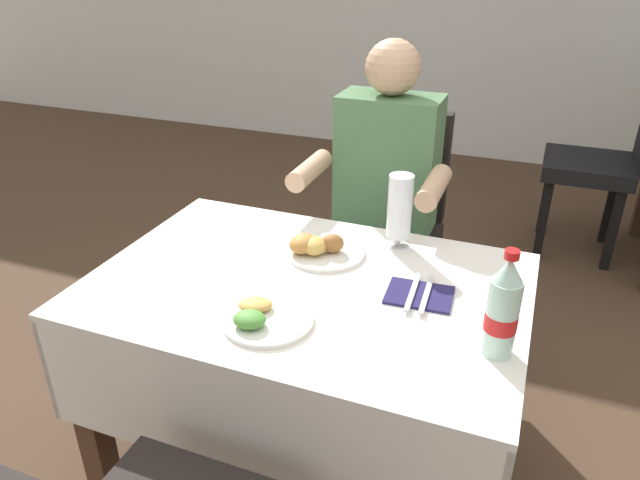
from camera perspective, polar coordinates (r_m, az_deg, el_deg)
ground_plane at (r=2.04m, az=-1.66°, el=-22.11°), size 11.00×11.00×0.00m
main_dining_table at (r=1.68m, az=-1.25°, el=-9.08°), size 1.16×0.79×0.72m
chair_far_diner_seat at (r=2.33m, az=6.15°, el=1.70°), size 0.44×0.50×0.97m
seated_diner_far at (r=2.16m, az=6.05°, el=4.23°), size 0.50×0.46×1.26m
plate_near_camera at (r=1.43m, az=-5.62°, el=-7.50°), size 0.22×0.22×0.05m
plate_far_diner at (r=1.71m, az=-0.15°, el=-0.73°), size 0.23×0.23×0.07m
beer_glass_left at (r=1.73m, az=7.75°, el=2.99°), size 0.07×0.07×0.23m
cola_bottle_primary at (r=1.33m, az=17.34°, el=-6.52°), size 0.07×0.07×0.26m
napkin_cutlery_set at (r=1.55m, az=9.65°, el=-5.26°), size 0.18×0.19×0.01m
background_chair_left at (r=3.39m, az=26.32°, el=7.27°), size 0.50×0.44×0.97m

